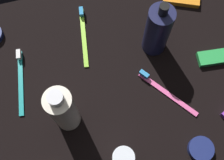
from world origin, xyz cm
name	(u,v)px	position (x,y,z in cm)	size (l,w,h in cm)	color
ground_plane	(112,85)	(0.00, 0.00, -0.60)	(84.00, 64.00, 1.20)	black
lotion_bottle	(157,31)	(13.78, 8.01, 8.05)	(6.33, 6.33, 18.50)	#1B1E42
bodywash_bottle	(63,110)	(-12.78, -6.19, 8.81)	(6.01, 6.01, 19.15)	silver
deodorant_stick	(123,159)	(-2.62, -19.44, 5.11)	(4.70, 4.70, 10.22)	silver
toothbrush_pink	(164,91)	(12.46, -5.43, 0.61)	(11.82, 15.08, 2.10)	#E55999
toothbrush_teal	(20,78)	(-22.80, 7.46, 0.61)	(3.41, 18.01, 2.10)	teal
toothbrush_lime	(83,33)	(-3.94, 16.25, 0.61)	(3.74, 17.99, 2.10)	#8CD133
snack_bar_green	(218,58)	(29.09, -0.35, 0.75)	(10.40, 4.00, 1.50)	green
cream_tin_left	(201,149)	(16.22, -21.57, 0.91)	(6.03, 6.03, 1.81)	navy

